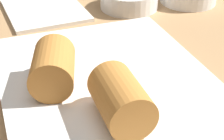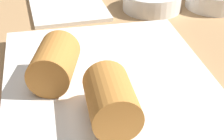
% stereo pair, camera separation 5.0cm
% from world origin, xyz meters
% --- Properties ---
extents(table_surface, '(1.80, 1.40, 0.02)m').
position_xyz_m(table_surface, '(0.00, 0.00, 0.01)').
color(table_surface, '#A87F54').
rests_on(table_surface, ground).
extents(serving_plate, '(0.31, 0.23, 0.01)m').
position_xyz_m(serving_plate, '(-0.01, 0.00, 0.03)').
color(serving_plate, white).
rests_on(serving_plate, table_surface).
extents(roll_front_left, '(0.08, 0.05, 0.05)m').
position_xyz_m(roll_front_left, '(0.05, -0.01, 0.06)').
color(roll_front_left, '#B77533').
rests_on(roll_front_left, serving_plate).
extents(roll_front_right, '(0.08, 0.06, 0.05)m').
position_xyz_m(roll_front_right, '(-0.03, -0.06, 0.06)').
color(roll_front_right, '#B77533').
rests_on(roll_front_right, serving_plate).
extents(dipping_bowl_near, '(0.10, 0.10, 0.03)m').
position_xyz_m(dipping_bowl_near, '(-0.24, 0.12, 0.04)').
color(dipping_bowl_near, white).
rests_on(dipping_bowl_near, table_surface).
extents(napkin, '(0.15, 0.13, 0.01)m').
position_xyz_m(napkin, '(-0.27, -0.02, 0.02)').
color(napkin, silver).
rests_on(napkin, table_surface).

